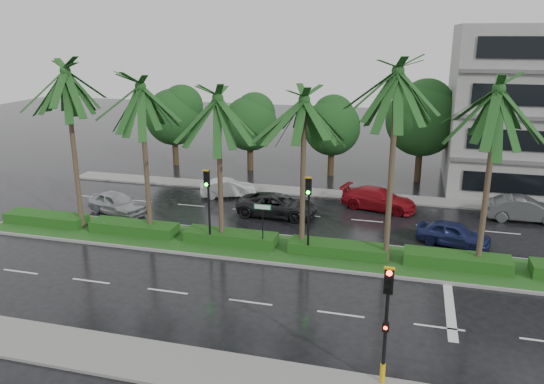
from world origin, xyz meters
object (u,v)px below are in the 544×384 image
(street_sign, at_px, (263,215))
(car_silver, at_px, (117,203))
(signal_near, at_px, (386,320))
(car_darkgrey, at_px, (277,205))
(car_red, at_px, (379,199))
(car_white, at_px, (228,188))
(car_blue, at_px, (454,234))
(car_grey, at_px, (524,209))
(signal_median_left, at_px, (208,196))

(street_sign, bearing_deg, car_silver, 161.74)
(street_sign, bearing_deg, signal_near, -54.66)
(car_silver, distance_m, car_darkgrey, 10.48)
(signal_near, height_order, car_red, signal_near)
(signal_near, distance_m, car_white, 22.67)
(street_sign, relative_size, car_blue, 0.65)
(car_silver, relative_size, car_blue, 1.09)
(car_grey, bearing_deg, car_silver, 99.65)
(car_blue, distance_m, car_grey, 7.04)
(street_sign, relative_size, car_red, 0.52)
(signal_median_left, xyz_separation_m, car_darkgrey, (2.25, 6.18, -2.28))
(car_darkgrey, relative_size, car_grey, 1.12)
(car_white, xyz_separation_m, car_blue, (15.25, -5.37, 0.03))
(car_silver, relative_size, car_white, 1.11)
(car_white, bearing_deg, car_red, -113.47)
(signal_near, xyz_separation_m, car_red, (-1.50, 18.93, -1.77))
(signal_near, height_order, car_darkgrey, signal_near)
(street_sign, relative_size, car_darkgrey, 0.50)
(car_white, xyz_separation_m, car_grey, (19.75, 0.04, 0.12))
(signal_median_left, distance_m, car_darkgrey, 6.96)
(car_white, relative_size, car_grey, 0.85)
(car_darkgrey, height_order, car_blue, car_darkgrey)
(signal_median_left, bearing_deg, street_sign, 3.47)
(car_white, xyz_separation_m, car_darkgrey, (4.50, -3.13, 0.07))
(signal_near, relative_size, street_sign, 1.68)
(car_silver, bearing_deg, car_white, -25.85)
(car_silver, distance_m, car_red, 17.33)
(car_darkgrey, bearing_deg, car_silver, 104.50)
(signal_near, bearing_deg, car_red, 94.53)
(signal_median_left, height_order, car_silver, signal_median_left)
(street_sign, bearing_deg, signal_median_left, -176.53)
(car_red, distance_m, car_blue, 6.96)
(car_darkgrey, bearing_deg, car_blue, -100.42)
(signal_near, distance_m, car_silver, 22.52)
(street_sign, distance_m, car_red, 10.69)
(car_grey, bearing_deg, signal_median_left, 115.45)
(car_silver, height_order, car_grey, car_grey)
(signal_near, height_order, car_white, signal_near)
(signal_near, bearing_deg, car_white, 122.82)
(signal_near, xyz_separation_m, car_darkgrey, (-7.75, 15.86, -1.78))
(street_sign, relative_size, car_silver, 0.60)
(signal_median_left, relative_size, car_darkgrey, 0.84)
(street_sign, bearing_deg, car_grey, 32.28)
(signal_near, distance_m, street_sign, 12.11)
(signal_near, distance_m, signal_median_left, 13.93)
(car_red, height_order, car_blue, car_red)
(street_sign, height_order, car_white, street_sign)
(signal_median_left, xyz_separation_m, car_red, (8.50, 9.24, -2.27))
(car_red, distance_m, car_grey, 9.00)
(car_white, relative_size, car_blue, 0.98)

